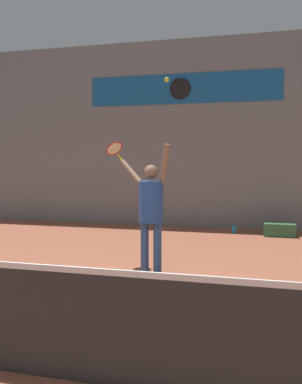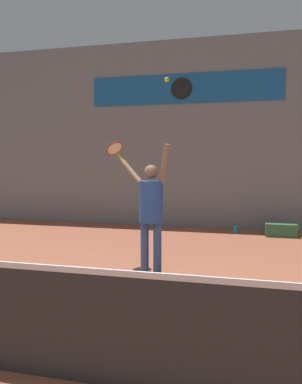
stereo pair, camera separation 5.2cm
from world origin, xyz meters
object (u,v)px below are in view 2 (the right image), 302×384
tennis_racket (115,149)px  tennis_ball (167,80)px  scoreboard_clock (182,89)px  equipment_bag (281,230)px  tennis_player (151,206)px  water_bottle (235,229)px

tennis_racket → tennis_ball: (1.01, -0.54, 1.01)m
scoreboard_clock → tennis_ball: bearing=-83.8°
scoreboard_clock → equipment_bag: scoreboard_clock is taller
equipment_bag → tennis_racket: bearing=-134.7°
tennis_ball → tennis_player: bearing=161.8°
scoreboard_clock → tennis_racket: bearing=-97.9°
water_bottle → equipment_bag: size_ratio=0.34×
scoreboard_clock → tennis_player: 5.05m
tennis_ball → water_bottle: size_ratio=0.29×
tennis_racket → equipment_bag: 4.72m
tennis_racket → equipment_bag: bearing=45.3°
tennis_racket → tennis_ball: bearing=-28.0°
water_bottle → tennis_racket: bearing=-121.8°
tennis_player → water_bottle: bearing=71.2°
tennis_player → water_bottle: tennis_player is taller
scoreboard_clock → tennis_player: scoreboard_clock is taller
tennis_player → water_bottle: (1.25, 3.67, -0.97)m
tennis_ball → equipment_bag: size_ratio=0.10×
scoreboard_clock → tennis_ball: scoreboard_clock is taller
tennis_player → tennis_racket: tennis_racket is taller
scoreboard_clock → equipment_bag: (2.52, -0.77, -3.55)m
tennis_player → equipment_bag: tennis_player is taller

